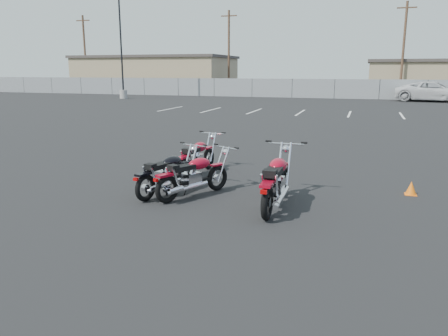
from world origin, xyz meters
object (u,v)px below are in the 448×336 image
(motorcycle_second_black, at_px, (167,174))
(motorcycle_third_red, at_px, (193,176))
(motorcycle_front_red, at_px, (197,157))
(motorcycle_rear_red, at_px, (276,181))
(white_van, at_px, (434,86))

(motorcycle_second_black, distance_m, motorcycle_third_red, 0.62)
(motorcycle_front_red, bearing_deg, motorcycle_second_black, -88.83)
(motorcycle_front_red, height_order, motorcycle_second_black, motorcycle_front_red)
(motorcycle_third_red, distance_m, motorcycle_rear_red, 1.83)
(motorcycle_third_red, bearing_deg, motorcycle_second_black, 177.35)
(motorcycle_front_red, distance_m, motorcycle_rear_red, 3.24)
(motorcycle_second_black, relative_size, motorcycle_rear_red, 0.85)
(motorcycle_second_black, distance_m, motorcycle_rear_red, 2.45)
(motorcycle_second_black, bearing_deg, white_van, 74.04)
(motorcycle_third_red, relative_size, white_van, 0.28)
(motorcycle_second_black, height_order, white_van, white_van)
(motorcycle_third_red, relative_size, motorcycle_rear_red, 0.83)
(motorcycle_rear_red, xyz_separation_m, white_van, (6.94, 33.01, 0.82))
(motorcycle_front_red, height_order, motorcycle_rear_red, motorcycle_rear_red)
(motorcycle_front_red, xyz_separation_m, motorcycle_second_black, (0.04, -1.87, -0.01))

